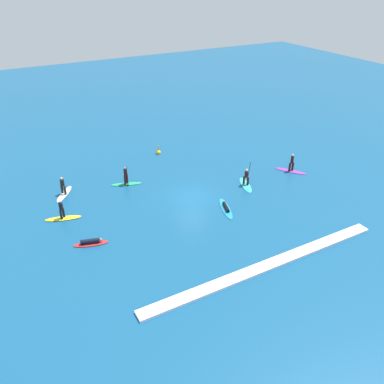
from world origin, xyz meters
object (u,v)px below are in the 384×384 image
at_px(surfer_on_red_board, 91,242).
at_px(surfer_on_purple_board, 291,167).
at_px(surfer_on_green_board, 126,180).
at_px(surfer_on_white_board, 64,190).
at_px(surfer_on_blue_board, 226,208).
at_px(surfer_on_yellow_board, 63,215).
at_px(surfer_on_teal_board, 246,181).
at_px(marker_buoy, 158,152).

height_order(surfer_on_red_board, surfer_on_purple_board, surfer_on_purple_board).
bearing_deg(surfer_on_green_board, surfer_on_white_board, -169.94).
bearing_deg(surfer_on_blue_board, surfer_on_white_board, 69.43).
height_order(surfer_on_purple_board, surfer_on_yellow_board, surfer_on_purple_board).
xyz_separation_m(surfer_on_teal_board, surfer_on_white_board, (-15.05, 6.30, 0.02)).
bearing_deg(surfer_on_yellow_board, surfer_on_purple_board, -169.26).
bearing_deg(surfer_on_green_board, surfer_on_red_board, -107.45).
xyz_separation_m(surfer_on_red_board, surfer_on_blue_board, (11.20, -0.66, -0.05)).
xyz_separation_m(surfer_on_teal_board, surfer_on_purple_board, (5.53, 0.20, 0.04)).
xyz_separation_m(surfer_on_teal_board, marker_buoy, (-4.14, 10.23, -0.28)).
distance_m(surfer_on_blue_board, surfer_on_yellow_board, 13.18).
relative_size(surfer_on_purple_board, surfer_on_blue_board, 0.87).
xyz_separation_m(surfer_on_purple_board, surfer_on_yellow_board, (-21.56, 2.21, -0.06)).
bearing_deg(surfer_on_red_board, surfer_on_purple_board, 22.14).
bearing_deg(surfer_on_red_board, surfer_on_teal_board, 23.51).
relative_size(surfer_on_white_board, marker_buoy, 2.62).
distance_m(surfer_on_red_board, surfer_on_blue_board, 11.22).
xyz_separation_m(surfer_on_green_board, surfer_on_yellow_board, (-6.45, -3.00, -0.10)).
distance_m(surfer_on_green_board, surfer_on_white_board, 5.55).
relative_size(surfer_on_yellow_board, marker_buoy, 2.74).
xyz_separation_m(surfer_on_red_board, surfer_on_yellow_board, (-1.00, 4.31, 0.24)).
distance_m(surfer_on_red_board, marker_buoy, 16.30).
distance_m(surfer_on_white_board, marker_buoy, 11.60).
distance_m(surfer_on_red_board, surfer_on_purple_board, 20.66).
height_order(surfer_on_teal_board, surfer_on_blue_board, surfer_on_teal_board).
xyz_separation_m(surfer_on_blue_board, marker_buoy, (-0.33, 12.79, 0.04)).
bearing_deg(surfer_on_blue_board, surfer_on_green_board, 53.53).
bearing_deg(surfer_on_purple_board, surfer_on_white_board, -141.54).
height_order(surfer_on_green_board, surfer_on_blue_board, surfer_on_green_board).
bearing_deg(surfer_on_green_board, surfer_on_purple_board, 0.22).
bearing_deg(surfer_on_teal_board, surfer_on_white_board, 86.16).
relative_size(surfer_on_red_board, marker_buoy, 2.46).
height_order(surfer_on_blue_board, surfer_on_yellow_board, surfer_on_yellow_board).
xyz_separation_m(surfer_on_blue_board, surfer_on_white_board, (-11.23, 8.85, 0.33)).
relative_size(surfer_on_red_board, surfer_on_blue_board, 0.78).
height_order(surfer_on_red_board, surfer_on_green_board, surfer_on_green_board).
height_order(surfer_on_teal_board, marker_buoy, surfer_on_teal_board).
height_order(surfer_on_purple_board, marker_buoy, surfer_on_purple_board).
height_order(surfer_on_red_board, surfer_on_blue_board, surfer_on_red_board).
xyz_separation_m(surfer_on_red_board, surfer_on_purple_board, (20.55, 2.10, 0.31)).
height_order(surfer_on_teal_board, surfer_on_white_board, surfer_on_teal_board).
relative_size(surfer_on_red_board, surfer_on_teal_board, 0.86).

